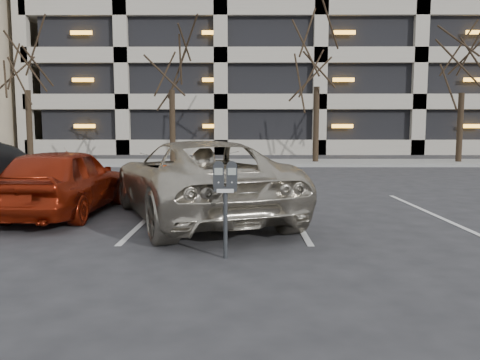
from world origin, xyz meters
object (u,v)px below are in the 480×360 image
at_px(tree_c, 318,39).
at_px(suv_silver, 197,179).
at_px(tree_d, 464,49).
at_px(parking_meter, 225,186).
at_px(tree_a, 25,44).
at_px(tree_b, 171,44).
at_px(car_red, 64,181).

relative_size(tree_c, suv_silver, 1.42).
bearing_deg(tree_d, parking_meter, -122.60).
height_order(tree_a, tree_c, tree_c).
bearing_deg(suv_silver, tree_b, -100.97).
relative_size(tree_c, tree_d, 1.08).
distance_m(tree_c, car_red, 16.37).
bearing_deg(tree_d, tree_a, 180.00).
relative_size(tree_b, car_red, 2.01).
bearing_deg(car_red, tree_d, -134.46).
bearing_deg(tree_b, tree_c, 0.00).
bearing_deg(parking_meter, tree_b, 99.12).
distance_m(parking_meter, car_red, 4.58).
bearing_deg(tree_a, tree_d, 0.00).
distance_m(tree_b, tree_c, 7.00).
bearing_deg(tree_c, parking_meter, -102.72).
bearing_deg(tree_d, tree_b, 180.00).
distance_m(tree_b, suv_silver, 15.16).
height_order(tree_c, car_red, tree_c).
xyz_separation_m(tree_a, car_red, (6.88, -13.75, -5.06)).
bearing_deg(car_red, tree_a, -62.13).
relative_size(tree_c, car_red, 2.09).
height_order(tree_a, tree_d, tree_a).
relative_size(parking_meter, suv_silver, 0.21).
bearing_deg(tree_a, car_red, -63.41).
distance_m(tree_a, suv_silver, 17.72).
xyz_separation_m(parking_meter, suv_silver, (-0.64, 2.83, -0.22)).
relative_size(suv_silver, car_red, 1.48).
relative_size(tree_d, car_red, 1.93).
distance_m(tree_c, parking_meter, 18.05).
height_order(tree_d, suv_silver, tree_d).
xyz_separation_m(tree_b, tree_c, (7.00, 0.00, 0.24)).
xyz_separation_m(suv_silver, car_red, (-2.66, 0.33, -0.07)).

